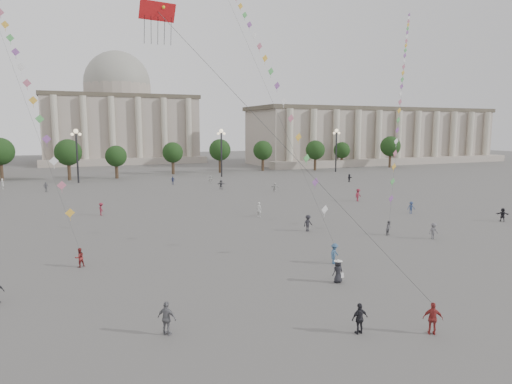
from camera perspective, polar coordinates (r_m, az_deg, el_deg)
name	(u,v)px	position (r m, az deg, el deg)	size (l,w,h in m)	color
ground	(337,280)	(33.71, 10.14, -10.76)	(360.00, 360.00, 0.00)	#54514F
hall_east	(375,136)	(152.05, 14.65, 6.82)	(84.00, 26.22, 17.20)	#A79A8C
hall_central	(119,118)	(156.90, -16.74, 8.89)	(48.30, 34.30, 35.50)	#A79A8C
tree_row	(147,152)	(106.26, -13.46, 4.85)	(137.12, 5.12, 8.00)	#3A2A1D
lamp_post_mid_west	(77,146)	(96.74, -21.51, 5.39)	(2.00, 0.90, 10.65)	#262628
lamp_post_mid_east	(221,144)	(102.06, -4.35, 6.02)	(2.00, 0.90, 10.65)	#262628
lamp_post_far_east	(336,142)	(115.22, 10.01, 6.14)	(2.00, 0.90, 10.65)	#262628
person_crowd_0	(173,180)	(89.69, -10.38, 1.44)	(0.92, 0.38, 1.56)	navy
person_crowd_3	(503,215)	(60.37, 28.45, -2.51)	(1.47, 0.47, 1.58)	black
person_crowd_4	(210,180)	(89.80, -5.72, 1.55)	(1.49, 0.47, 1.60)	silver
person_crowd_6	(434,231)	(47.89, 21.31, -4.57)	(1.05, 0.60, 1.63)	#59585C
person_crowd_7	(275,187)	(77.87, 2.36, 0.60)	(1.46, 0.46, 1.57)	#BBBBB7
person_crowd_8	(358,195)	(69.38, 12.64, -0.37)	(1.21, 0.70, 1.88)	maroon
person_crowd_9	(349,178)	(94.29, 11.59, 1.73)	(1.48, 0.47, 1.60)	black
person_crowd_10	(3,184)	(93.24, -29.11, 0.90)	(0.68, 0.45, 1.87)	silver
person_crowd_12	(221,184)	(81.43, -4.38, 0.95)	(1.58, 0.50, 1.71)	#5A5A5F
person_crowd_13	(259,210)	(55.68, 0.37, -2.20)	(0.68, 0.44, 1.85)	beige
person_crowd_14	(411,208)	(61.20, 18.82, -1.85)	(1.00, 0.58, 1.55)	navy
person_crowd_16	(46,187)	(85.93, -24.80, 0.60)	(0.99, 0.41, 1.68)	slate
person_crowd_17	(101,209)	(59.97, -18.78, -2.02)	(1.03, 0.59, 1.60)	maroon
person_crowd_18	(308,223)	(48.31, 6.52, -3.89)	(1.13, 0.65, 1.75)	black
tourist_0	(433,318)	(26.46, 21.24, -14.52)	(1.01, 0.42, 1.73)	maroon
tourist_3	(167,318)	(25.13, -11.09, -15.24)	(1.06, 0.44, 1.82)	slate
tourist_4	(360,318)	(25.45, 12.84, -15.16)	(0.98, 0.41, 1.67)	black
kite_flyer_0	(80,258)	(38.45, -21.19, -7.65)	(0.73, 0.57, 1.51)	maroon
kite_flyer_1	(335,254)	(37.23, 9.80, -7.60)	(1.08, 0.62, 1.67)	#355578
kite_flyer_2	(389,228)	(48.28, 16.30, -4.33)	(0.72, 0.56, 1.48)	slate
hat_person	(338,271)	(32.89, 10.22, -9.64)	(0.86, 0.61, 1.69)	black
dragon_kite	(161,26)	(29.52, -11.79, 19.62)	(7.01, 6.00, 22.80)	red
kite_train_mid	(234,0)	(64.74, -2.71, 22.83)	(4.95, 53.81, 72.66)	#3F3F3F
kite_train_east	(403,73)	(74.23, 17.92, 13.93)	(33.76, 36.88, 60.15)	#3F3F3F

